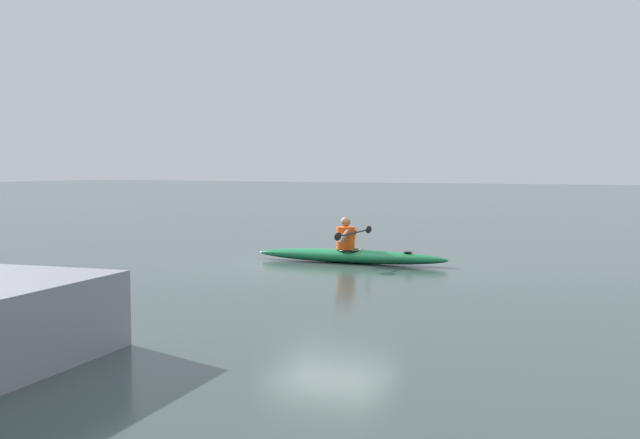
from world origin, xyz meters
name	(u,v)px	position (x,y,z in m)	size (l,w,h in m)	color
ground_plane	(331,265)	(0.00, 0.00, 0.00)	(160.00, 160.00, 0.00)	#384742
kayak	(350,256)	(-0.19, -0.52, 0.15)	(4.38, 0.90, 0.29)	#19723F
kayaker	(346,236)	(-0.11, -0.51, 0.58)	(0.50, 2.31, 0.70)	#E04C14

